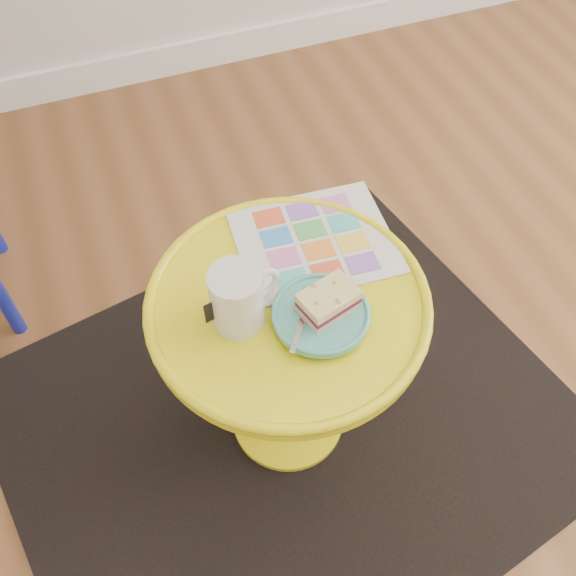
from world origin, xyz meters
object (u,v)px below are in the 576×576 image
object	(u,v)px
newspaper	(314,241)
side_table	(288,342)
mug	(238,297)
plate	(321,315)

from	to	relation	value
newspaper	side_table	bearing A→B (deg)	-126.07
side_table	newspaper	bearing A→B (deg)	49.39
newspaper	mug	distance (m)	0.24
side_table	mug	world-z (taller)	mug
mug	side_table	bearing A→B (deg)	-8.21
side_table	mug	bearing A→B (deg)	-176.77
newspaper	plate	xyz separation A→B (m)	(-0.06, -0.18, 0.01)
newspaper	plate	distance (m)	0.19
mug	plate	world-z (taller)	mug
side_table	mug	distance (m)	0.23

